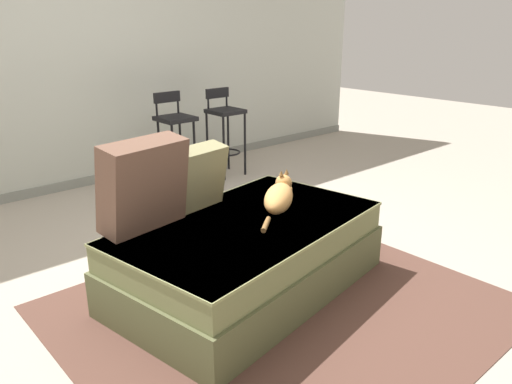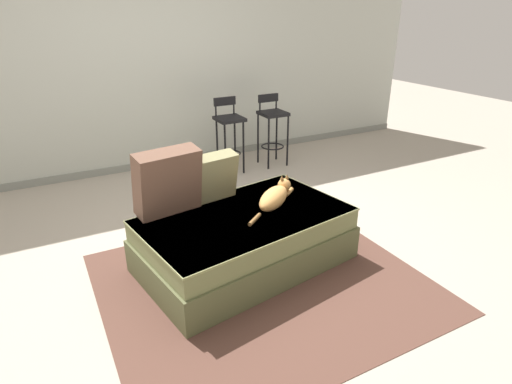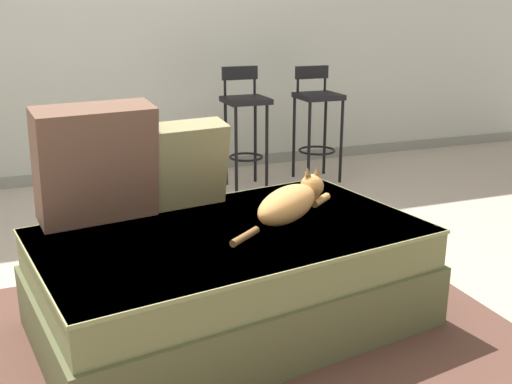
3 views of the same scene
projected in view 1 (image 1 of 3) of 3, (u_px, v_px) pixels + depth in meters
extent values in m
plane|color=#A89E8E|center=(210.00, 265.00, 3.36)|extent=(16.00, 16.00, 0.00)
cube|color=#B7BCB2|center=(57.00, 51.00, 4.52)|extent=(8.00, 0.10, 2.60)
cube|color=gray|center=(76.00, 183.00, 4.90)|extent=(8.00, 0.02, 0.09)
cube|color=brown|center=(283.00, 307.00, 2.86)|extent=(2.31, 2.06, 0.01)
cube|color=brown|center=(248.00, 268.00, 3.03)|extent=(1.75, 1.21, 0.27)
cube|color=olive|center=(248.00, 234.00, 2.96)|extent=(1.70, 1.16, 0.17)
cube|color=#868C57|center=(248.00, 222.00, 2.93)|extent=(1.71, 1.18, 0.02)
cube|color=brown|center=(143.00, 185.00, 2.75)|extent=(0.53, 0.32, 0.51)
cube|color=#847F56|center=(196.00, 177.00, 3.06)|extent=(0.41, 0.27, 0.40)
ellipsoid|color=tan|center=(279.00, 198.00, 3.08)|extent=(0.44, 0.39, 0.15)
sphere|color=tan|center=(284.00, 183.00, 3.30)|extent=(0.11, 0.11, 0.11)
cone|color=brown|center=(281.00, 173.00, 3.26)|extent=(0.03, 0.03, 0.04)
cone|color=brown|center=(287.00, 172.00, 3.29)|extent=(0.03, 0.03, 0.04)
cylinder|color=tan|center=(289.00, 192.00, 3.36)|extent=(0.13, 0.11, 0.04)
cylinder|color=tan|center=(280.00, 191.00, 3.37)|extent=(0.13, 0.11, 0.04)
cylinder|color=brown|center=(266.00, 225.00, 2.83)|extent=(0.16, 0.13, 0.03)
cylinder|color=black|center=(173.00, 159.00, 4.69)|extent=(0.02, 0.02, 0.66)
cylinder|color=black|center=(195.00, 154.00, 4.84)|extent=(0.02, 0.02, 0.66)
cylinder|color=black|center=(160.00, 154.00, 4.86)|extent=(0.02, 0.02, 0.66)
cylinder|color=black|center=(181.00, 150.00, 5.01)|extent=(0.02, 0.02, 0.66)
torus|color=black|center=(178.00, 163.00, 4.88)|extent=(0.26, 0.26, 0.02)
cube|color=black|center=(175.00, 119.00, 4.74)|extent=(0.32, 0.32, 0.04)
cylinder|color=black|center=(157.00, 109.00, 4.73)|extent=(0.02, 0.02, 0.21)
cylinder|color=black|center=(178.00, 107.00, 4.88)|extent=(0.02, 0.02, 0.21)
cube|color=black|center=(167.00, 97.00, 4.77)|extent=(0.28, 0.03, 0.10)
cylinder|color=black|center=(224.00, 149.00, 5.04)|extent=(0.02, 0.02, 0.66)
cylinder|color=black|center=(245.00, 145.00, 5.22)|extent=(0.02, 0.02, 0.66)
cylinder|color=black|center=(207.00, 144.00, 5.24)|extent=(0.02, 0.02, 0.66)
cylinder|color=black|center=(228.00, 140.00, 5.42)|extent=(0.02, 0.02, 0.66)
torus|color=black|center=(226.00, 152.00, 5.26)|extent=(0.30, 0.30, 0.02)
cube|color=black|center=(225.00, 111.00, 5.12)|extent=(0.32, 0.32, 0.04)
cylinder|color=black|center=(208.00, 104.00, 5.11)|extent=(0.02, 0.02, 0.19)
cylinder|color=black|center=(227.00, 101.00, 5.26)|extent=(0.02, 0.02, 0.19)
cube|color=black|center=(217.00, 93.00, 5.15)|extent=(0.28, 0.03, 0.10)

